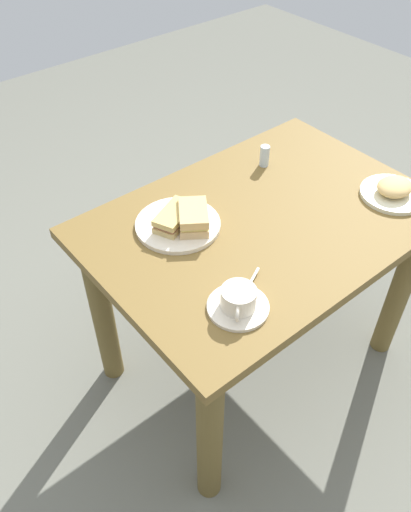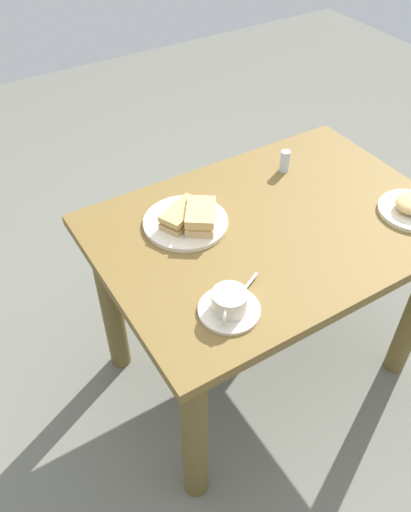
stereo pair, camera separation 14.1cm
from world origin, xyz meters
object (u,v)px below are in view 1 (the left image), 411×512
coffee_cup (239,298)px  spoon (250,284)px  side_plate (393,194)px  sandwich_plate (178,224)px  coffee_saucer (238,307)px  sandwich_front (174,217)px  dining_table (260,254)px  sandwich_back (193,217)px  salt_shaker (265,156)px

coffee_cup → spoon: (-0.07, -0.04, -0.03)m
spoon → side_plate: bearing=-179.6°
sandwich_plate → coffee_cup: bearing=77.6°
coffee_saucer → sandwich_front: bearing=-100.9°
dining_table → coffee_cup: 0.42m
sandwich_front → spoon: sandwich_front is taller
sandwich_back → salt_shaker: bearing=-164.2°
sandwich_back → dining_table: bearing=154.1°
side_plate → coffee_saucer: bearing=3.2°
side_plate → spoon: bearing=0.4°
sandwich_plate → coffee_saucer: size_ratio=1.60×
sandwich_front → sandwich_back: sandwich_back is taller
sandwich_back → coffee_cup: size_ratio=1.54×
coffee_saucer → coffee_cup: bearing=44.9°
dining_table → coffee_cup: (0.30, 0.22, 0.19)m
sandwich_front → coffee_saucer: (0.07, 0.36, -0.03)m
sandwich_plate → sandwich_back: (-0.03, 0.04, 0.04)m
dining_table → sandwich_front: size_ratio=6.72×
dining_table → coffee_saucer: (0.30, 0.22, 0.15)m
sandwich_back → salt_shaker: 0.41m
spoon → side_plate: spoon is taller
dining_table → salt_shaker: 0.34m
sandwich_plate → coffee_cup: coffee_cup is taller
spoon → sandwich_plate: bearing=-90.8°
sandwich_plate → side_plate: bearing=153.2°
side_plate → salt_shaker: (0.20, -0.39, 0.03)m
sandwich_back → coffee_cup: 0.33m
side_plate → salt_shaker: size_ratio=2.78×
sandwich_front → coffee_cup: (0.07, 0.36, 0.00)m
dining_table → spoon: size_ratio=11.31×
coffee_saucer → salt_shaker: bearing=-139.7°
dining_table → spoon: 0.34m
sandwich_back → spoon: bearing=83.1°
spoon → salt_shaker: (-0.43, -0.39, 0.02)m
sandwich_front → coffee_saucer: size_ratio=0.99×
dining_table → sandwich_front: (0.23, -0.14, 0.19)m
coffee_cup → sandwich_plate: bearing=-102.4°
sandwich_back → side_plate: (-0.59, 0.28, -0.04)m
sandwich_plate → side_plate: size_ratio=1.23×
sandwich_front → spoon: (-0.00, 0.32, -0.02)m
salt_shaker → coffee_cup: bearing=40.4°
spoon → dining_table: bearing=-141.2°
dining_table → sandwich_back: (0.20, -0.10, 0.19)m
dining_table → coffee_saucer: coffee_saucer is taller
coffee_cup → salt_shaker: salt_shaker is taller
coffee_saucer → spoon: bearing=-154.1°
coffee_cup → sandwich_back: bearing=-108.7°
sandwich_front → salt_shaker: (-0.43, -0.07, 0.00)m
dining_table → salt_shaker: bearing=-134.1°
dining_table → side_plate: 0.46m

